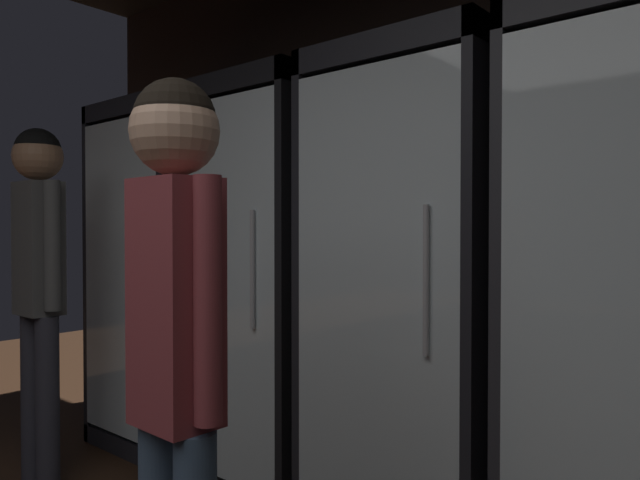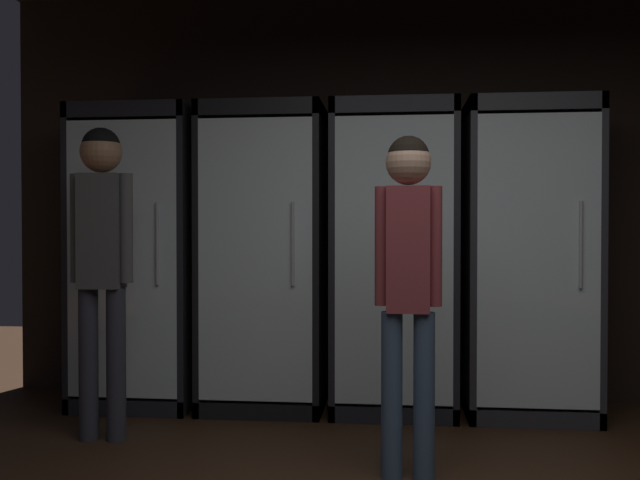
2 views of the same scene
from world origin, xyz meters
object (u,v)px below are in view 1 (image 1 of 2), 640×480
object	(u,v)px
cooler_far_left	(178,279)
cooler_center	(426,299)
cooler_left	(279,287)
shopper_near	(39,262)
shopper_far	(176,330)

from	to	relation	value
cooler_far_left	cooler_center	size ratio (longest dim) A/B	1.00
cooler_left	cooler_center	world-z (taller)	same
cooler_center	shopper_near	world-z (taller)	cooler_center
shopper_near	shopper_far	bearing A→B (deg)	-14.38
cooler_far_left	shopper_far	distance (m)	2.15
cooler_center	cooler_far_left	bearing A→B (deg)	-179.92
cooler_left	cooler_center	xyz separation A→B (m)	(0.83, 0.00, 0.00)
cooler_far_left	cooler_center	bearing A→B (deg)	0.08
cooler_center	cooler_left	bearing A→B (deg)	-179.98
cooler_far_left	shopper_near	distance (m)	0.86
cooler_left	shopper_near	size ratio (longest dim) A/B	1.14
shopper_far	cooler_left	bearing A→B (deg)	125.28
cooler_far_left	shopper_far	bearing A→B (deg)	-36.22
cooler_left	shopper_near	world-z (taller)	cooler_left
cooler_far_left	cooler_left	xyz separation A→B (m)	(0.83, 0.00, 0.00)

